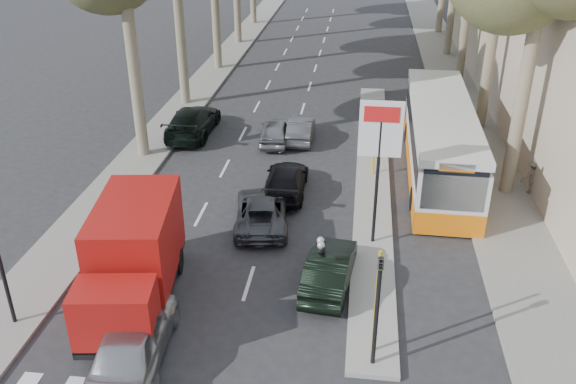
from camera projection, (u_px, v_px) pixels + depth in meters
The scene contains 18 objects.
ground at pixel (266, 323), 18.70m from camera, with size 120.00×120.00×0.00m, color #28282B.
sidewalk_right at pixel (455, 89), 39.85m from camera, with size 3.20×70.00×0.12m, color gray.
median_left at pixel (217, 68), 44.33m from camera, with size 2.40×64.00×0.12m, color gray.
traffic_island at pixel (373, 175), 28.04m from camera, with size 1.50×26.00×0.16m, color gray.
billboard at pixel (379, 153), 21.09m from camera, with size 1.50×12.10×5.60m.
traffic_light_island at pixel (378, 294), 15.89m from camera, with size 0.16×0.41×3.60m.
silver_hatchback at pixel (135, 338), 16.96m from camera, with size 1.81×4.49×1.53m, color #ABAEB4.
dark_hatchback at pixel (329, 269), 20.17m from camera, with size 1.38×3.95×1.30m, color black.
queue_car_a at pixel (262, 211), 23.86m from camera, with size 2.00×4.34×1.21m, color #44464B.
queue_car_b at pixel (286, 181), 26.23m from camera, with size 1.74×4.28×1.24m, color black.
queue_car_c at pixel (275, 131), 31.47m from camera, with size 1.48×3.68×1.25m, color gray.
queue_car_d at pixel (301, 129), 31.76m from camera, with size 1.26×3.60×1.19m, color #515359.
queue_car_e at pixel (193, 121), 32.40m from camera, with size 2.12×5.22×1.51m, color black.
red_truck at pixel (134, 256), 18.94m from camera, with size 3.06×6.29×3.23m.
city_bus at pixel (440, 138), 27.73m from camera, with size 2.88×12.23×3.21m.
motorcycle at pixel (320, 262), 20.34m from camera, with size 0.77×1.97×1.68m.
pedestrian_near at pixel (476, 174), 25.78m from camera, with size 1.11×0.54×1.89m, color #372E46.
pedestrian_far at pixel (533, 177), 25.97m from camera, with size 0.99×0.44×1.54m, color #615949.
Camera 1 is at (2.51, -14.65, 12.06)m, focal length 38.00 mm.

